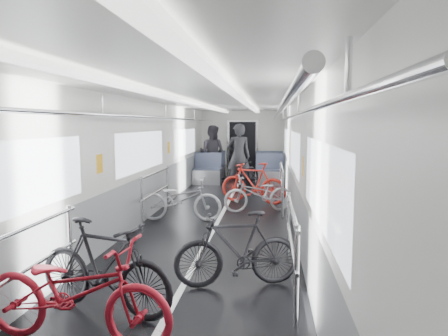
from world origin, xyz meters
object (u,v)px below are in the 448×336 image
Objects in this scene: bike_left_near at (75,292)px; person_seated at (212,153)px; bike_left_mid at (103,266)px; bike_left_far at (180,199)px; person_standing at (238,157)px; bike_aisle at (248,175)px; bike_right_mid at (259,194)px; bike_right_far at (253,183)px; bike_right_near at (237,249)px.

person_seated is at bearing 7.53° from bike_left_near.
bike_left_mid is (-0.00, 0.60, 0.01)m from bike_left_near.
person_standing is (0.84, 3.96, 0.54)m from bike_left_far.
person_seated reaches higher than bike_left_mid.
bike_left_near is 0.93× the size of person_standing.
person_standing reaches higher than bike_left_far.
bike_aisle is at bearing 138.33° from person_seated.
person_seated is (-0.31, 9.72, 0.45)m from bike_left_mid.
bike_right_mid is 0.97m from bike_right_far.
bike_aisle is at bearing -1.17° from bike_left_near.
person_standing reaches higher than person_seated.
person_seated is at bearing -0.71° from bike_left_far.
bike_right_far is 0.98× the size of bike_aisle.
bike_left_far is 4.02m from bike_aisle.
bike_left_near is 4.52m from bike_left_far.
bike_left_near is 1.09× the size of bike_left_far.
bike_right_far is 1.94m from bike_aisle.
bike_right_far is (1.27, 5.85, 0.01)m from bike_left_mid.
person_standing is (0.74, 7.88, 0.48)m from bike_left_mid.
person_standing reaches higher than bike_right_near.
bike_left_near is 0.60m from bike_left_mid.
bike_left_near is 1.16× the size of bike_right_mid.
bike_left_mid reaches higher than bike_right_near.
person_standing is (-0.28, 0.10, 0.52)m from bike_aisle.
bike_right_near is 0.80× the size of person_seated.
person_seated is (-1.61, 8.89, 0.49)m from bike_right_near.
person_seated is at bearing 143.48° from bike_aisle.
bike_left_mid reaches higher than bike_right_mid.
bike_right_mid is at bearing -62.90° from bike_aisle.
bike_left_far is at bearing 64.79° from person_standing.
bike_aisle is (-0.28, 6.95, -0.01)m from bike_right_near.
bike_right_near is at bearing -68.79° from bike_aisle.
bike_left_far is 4.09m from person_standing.
person_seated is (-1.75, 4.82, 0.53)m from bike_right_mid.
bike_left_far is 0.88× the size of person_seated.
bike_aisle is (-0.41, 2.88, 0.04)m from bike_right_mid.
bike_right_mid is at bearing 89.89° from person_standing.
bike_left_near is 8.44m from bike_aisle.
person_standing is at bearing 10.58° from bike_left_mid.
bike_right_mid is 0.93× the size of bike_right_far.
bike_left_mid is 0.98× the size of bike_left_far.
person_standing reaches higher than bike_right_far.
bike_right_near is 0.90× the size of bike_right_far.
person_standing is at bearing 0.79° from bike_left_near.
person_seated is at bearing -177.58° from bike_right_mid.
person_seated is (-0.31, 10.32, 0.46)m from bike_left_near.
person_seated is (-1.34, 1.94, 0.49)m from bike_aisle.
person_standing is (-0.56, 7.05, 0.52)m from bike_right_near.
bike_right_near is 0.78× the size of person_standing.
bike_left_mid is at bearing 5.84° from bike_left_near.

